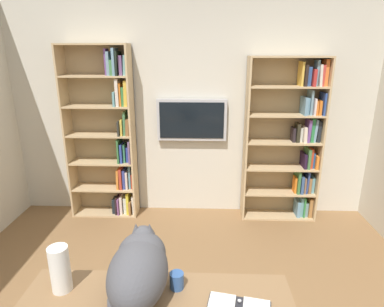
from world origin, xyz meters
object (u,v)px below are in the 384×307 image
at_px(bookshelf_left, 292,140).
at_px(paper_towel_roll, 60,269).
at_px(bookshelf_right, 109,135).
at_px(wall_mounted_tv, 192,120).
at_px(coffee_mug, 177,281).
at_px(cat, 139,266).

height_order(bookshelf_left, paper_towel_roll, bookshelf_left).
distance_m(bookshelf_left, bookshelf_right, 2.21).
distance_m(wall_mounted_tv, coffee_mug, 2.40).
relative_size(cat, paper_towel_roll, 2.40).
bearing_deg(bookshelf_left, wall_mounted_tv, -3.99).
bearing_deg(bookshelf_right, coffee_mug, 114.04).
bearing_deg(bookshelf_left, coffee_mug, 62.21).
xyz_separation_m(wall_mounted_tv, cat, (0.19, 2.40, -0.31)).
relative_size(bookshelf_right, cat, 3.24).
distance_m(cat, coffee_mug, 0.24).
bearing_deg(coffee_mug, wall_mounted_tv, -89.90).
xyz_separation_m(bookshelf_left, wall_mounted_tv, (1.20, -0.08, 0.22)).
height_order(bookshelf_left, wall_mounted_tv, bookshelf_left).
bearing_deg(cat, bookshelf_right, -70.62).
height_order(wall_mounted_tv, coffee_mug, wall_mounted_tv).
xyz_separation_m(cat, coffee_mug, (-0.20, -0.05, -0.12)).
bearing_deg(coffee_mug, cat, 12.94).
bearing_deg(wall_mounted_tv, coffee_mug, 90.10).
relative_size(paper_towel_roll, coffee_mug, 2.82).
relative_size(bookshelf_right, coffee_mug, 21.89).
xyz_separation_m(bookshelf_left, paper_towel_roll, (1.84, 2.31, -0.13)).
bearing_deg(wall_mounted_tv, paper_towel_roll, 75.09).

